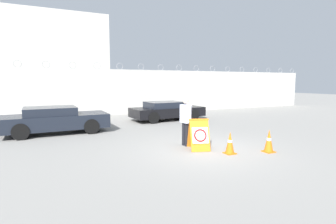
{
  "coord_description": "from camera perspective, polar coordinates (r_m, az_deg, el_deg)",
  "views": [
    {
      "loc": [
        -5.02,
        -7.5,
        2.36
      ],
      "look_at": [
        -0.41,
        2.22,
        1.12
      ],
      "focal_mm": 28.0,
      "sensor_mm": 36.0,
      "label": 1
    }
  ],
  "objects": [
    {
      "name": "traffic_cone_mid",
      "position": [
        8.91,
        13.33,
        -6.55
      ],
      "size": [
        0.34,
        0.34,
        0.74
      ],
      "color": "orange",
      "rests_on": "ground_plane"
    },
    {
      "name": "building_block",
      "position": [
        23.02,
        -25.98,
        8.96
      ],
      "size": [
        9.21,
        7.27,
        7.17
      ],
      "color": "beige",
      "rests_on": "ground_plane"
    },
    {
      "name": "ground_plane",
      "position": [
        9.33,
        8.22,
        -8.15
      ],
      "size": [
        90.0,
        90.0,
        0.0
      ],
      "primitive_type": "plane",
      "color": "gray"
    },
    {
      "name": "parked_car_front_coupe",
      "position": [
        13.08,
        -23.37,
        -1.55
      ],
      "size": [
        4.61,
        2.05,
        1.22
      ],
      "rotation": [
        0.0,
        0.0,
        0.03
      ],
      "color": "black",
      "rests_on": "ground_plane"
    },
    {
      "name": "traffic_cone_near",
      "position": [
        9.5,
        21.11,
        -5.91
      ],
      "size": [
        0.35,
        0.35,
        0.76
      ],
      "color": "orange",
      "rests_on": "ground_plane"
    },
    {
      "name": "barricade_sign",
      "position": [
        9.22,
        6.75,
        -4.86
      ],
      "size": [
        0.88,
        0.97,
        1.09
      ],
      "rotation": [
        0.0,
        0.0,
        -0.31
      ],
      "color": "orange",
      "rests_on": "ground_plane"
    },
    {
      "name": "parked_car_rear_sedan",
      "position": [
        16.22,
        -0.26,
        0.33
      ],
      "size": [
        4.58,
        2.17,
        1.15
      ],
      "rotation": [
        0.0,
        0.0,
        0.06
      ],
      "color": "black",
      "rests_on": "ground_plane"
    },
    {
      "name": "security_guard",
      "position": [
        9.65,
        3.84,
        -1.46
      ],
      "size": [
        0.38,
        0.66,
        1.8
      ],
      "rotation": [
        0.0,
        0.0,
        1.66
      ],
      "color": "black",
      "rests_on": "ground_plane"
    },
    {
      "name": "perimeter_wall",
      "position": [
        19.33,
        -10.34,
        4.3
      ],
      "size": [
        36.0,
        0.3,
        3.7
      ],
      "color": "beige",
      "rests_on": "ground_plane"
    }
  ]
}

